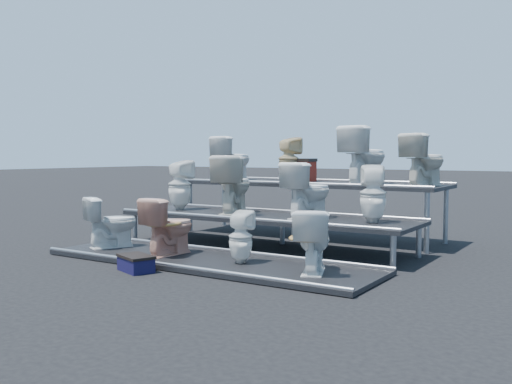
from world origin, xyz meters
The scene contains 18 objects.
ground centered at (0.00, 0.00, 0.00)m, with size 80.00×80.00×0.00m, color black.
tier_front centered at (0.00, -1.30, 0.03)m, with size 4.20×1.20×0.06m, color black.
tier_mid centered at (0.00, 0.00, 0.23)m, with size 4.20×1.20×0.46m, color black.
tier_back centered at (0.00, 1.30, 0.43)m, with size 4.20×1.20×0.86m, color black.
toilet_0 centered at (-1.60, -1.30, 0.40)m, with size 0.38×0.66×0.67m, color white.
toilet_1 centered at (-0.59, -1.30, 0.41)m, with size 0.40×0.69×0.71m, color tan.
toilet_2 centered at (0.48, -1.30, 0.36)m, with size 0.27×0.28×0.60m, color white.
toilet_3 centered at (1.39, -1.30, 0.40)m, with size 0.37×0.66×0.67m, color white.
toilet_4 centered at (-1.51, 0.00, 0.84)m, with size 0.34×0.35×0.75m, color white.
toilet_5 centered at (-0.53, 0.00, 0.87)m, with size 0.46×0.80×0.82m, color beige.
toilet_6 centered at (0.66, 0.00, 0.83)m, with size 0.41×0.72×0.73m, color white.
toilet_7 centered at (1.55, 0.00, 0.82)m, with size 0.32×0.33×0.71m, color white.
toilet_8 centered at (-1.45, 1.30, 1.23)m, with size 0.41×0.72×0.73m, color white.
toilet_9 centered at (-0.36, 1.30, 1.22)m, with size 0.32×0.33×0.71m, color beige.
toilet_10 centered at (0.92, 1.30, 1.28)m, with size 0.47×0.83×0.84m, color white.
toilet_11 centered at (1.79, 1.30, 1.22)m, with size 0.40×0.71×0.72m, color beige.
red_crate centered at (-0.25, 1.47, 1.02)m, with size 0.44×0.36×0.32m, color #A02811.
step_stool centered at (-0.40, -2.07, 0.08)m, with size 0.43×0.26×0.16m, color black.
Camera 1 is at (4.08, -6.61, 1.30)m, focal length 40.00 mm.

